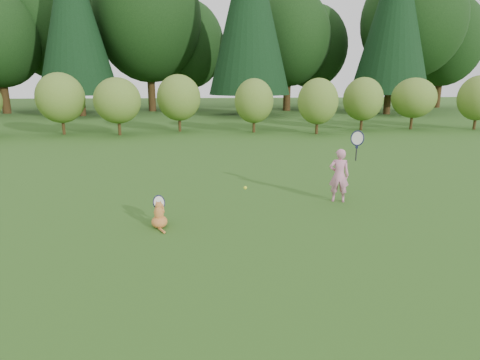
{
  "coord_description": "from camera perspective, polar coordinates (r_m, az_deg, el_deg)",
  "views": [
    {
      "loc": [
        -0.39,
        -6.62,
        2.59
      ],
      "look_at": [
        0.2,
        0.8,
        0.7
      ],
      "focal_mm": 30.0,
      "sensor_mm": 36.0,
      "label": 1
    }
  ],
  "objects": [
    {
      "name": "ground",
      "position": [
        7.11,
        -1.1,
        -7.09
      ],
      "size": [
        100.0,
        100.0,
        0.0
      ],
      "primitive_type": "plane",
      "color": "#234B15",
      "rests_on": "ground"
    },
    {
      "name": "shrub_row",
      "position": [
        19.66,
        -3.46,
        10.75
      ],
      "size": [
        28.0,
        3.0,
        2.8
      ],
      "primitive_type": null,
      "color": "#557323",
      "rests_on": "ground"
    },
    {
      "name": "woodland_backdrop",
      "position": [
        30.02,
        -4.09,
        23.62
      ],
      "size": [
        48.0,
        10.0,
        15.0
      ],
      "primitive_type": null,
      "color": "black",
      "rests_on": "ground"
    },
    {
      "name": "child",
      "position": [
        8.81,
        13.99,
        0.81
      ],
      "size": [
        0.68,
        0.45,
        1.73
      ],
      "rotation": [
        0.0,
        0.0,
        2.91
      ],
      "color": "pink",
      "rests_on": "ground"
    },
    {
      "name": "cat",
      "position": [
        7.32,
        -11.44,
        -4.7
      ],
      "size": [
        0.34,
        0.68,
        0.65
      ],
      "rotation": [
        0.0,
        0.0,
        0.02
      ],
      "color": "#B57522",
      "rests_on": "ground"
    },
    {
      "name": "tennis_ball",
      "position": [
        7.38,
        0.76,
        -1.11
      ],
      "size": [
        0.06,
        0.06,
        0.06
      ],
      "color": "yellow",
      "rests_on": "ground"
    }
  ]
}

